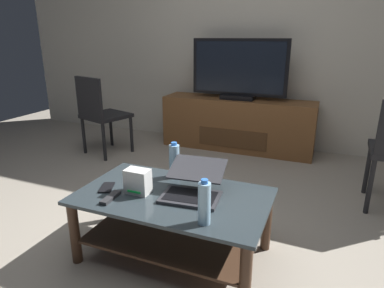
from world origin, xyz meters
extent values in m
plane|color=#9E9384|center=(0.00, 0.00, 0.00)|extent=(7.68, 7.68, 0.00)
cube|color=beige|center=(0.00, 2.32, 1.40)|extent=(6.40, 0.12, 2.80)
cube|color=#2D383D|center=(0.14, -0.15, 0.40)|extent=(1.11, 0.65, 0.02)
cube|color=#472D1E|center=(0.14, -0.15, 0.14)|extent=(0.98, 0.57, 0.02)
cylinder|color=#472D1E|center=(-0.37, -0.42, 0.20)|extent=(0.06, 0.06, 0.39)
cylinder|color=#472D1E|center=(0.65, -0.42, 0.20)|extent=(0.06, 0.06, 0.39)
cylinder|color=#472D1E|center=(-0.37, 0.13, 0.20)|extent=(0.06, 0.06, 0.39)
cylinder|color=#472D1E|center=(0.65, 0.13, 0.20)|extent=(0.06, 0.06, 0.39)
cube|color=brown|center=(-0.04, 2.00, 0.30)|extent=(1.75, 0.41, 0.60)
cube|color=#55351C|center=(-0.04, 1.79, 0.18)|extent=(0.79, 0.01, 0.21)
cube|color=black|center=(-0.04, 1.98, 0.63)|extent=(0.38, 0.20, 0.05)
cube|color=black|center=(-0.04, 1.98, 0.96)|extent=(1.08, 0.04, 0.62)
cube|color=black|center=(-0.04, 1.95, 0.96)|extent=(1.01, 0.01, 0.56)
cylinder|color=black|center=(1.29, 1.25, 0.22)|extent=(0.04, 0.04, 0.44)
cylinder|color=black|center=(1.28, 0.88, 0.22)|extent=(0.04, 0.04, 0.44)
cube|color=black|center=(-1.38, 1.29, 0.44)|extent=(0.55, 0.55, 0.04)
cube|color=black|center=(-1.44, 1.10, 0.66)|extent=(0.41, 0.16, 0.45)
cylinder|color=black|center=(-1.14, 1.42, 0.21)|extent=(0.04, 0.04, 0.42)
cylinder|color=black|center=(-1.50, 1.53, 0.21)|extent=(0.04, 0.04, 0.42)
cylinder|color=black|center=(-1.25, 1.06, 0.21)|extent=(0.04, 0.04, 0.42)
cylinder|color=black|center=(-1.61, 1.17, 0.21)|extent=(0.04, 0.04, 0.42)
cube|color=#333338|center=(0.26, -0.15, 0.42)|extent=(0.35, 0.26, 0.02)
cube|color=black|center=(0.26, -0.15, 0.43)|extent=(0.31, 0.21, 0.00)
cube|color=#333338|center=(0.24, -0.01, 0.54)|extent=(0.35, 0.25, 0.08)
cube|color=silver|center=(0.24, -0.01, 0.54)|extent=(0.31, 0.22, 0.07)
cube|color=white|center=(-0.06, -0.20, 0.48)|extent=(0.14, 0.09, 0.15)
cube|color=#19D84C|center=(-0.06, -0.25, 0.44)|extent=(0.09, 0.00, 0.01)
cylinder|color=#99C6E5|center=(0.42, -0.37, 0.52)|extent=(0.06, 0.06, 0.22)
cylinder|color=blue|center=(0.42, -0.37, 0.64)|extent=(0.03, 0.03, 0.02)
cylinder|color=#99C6E5|center=(0.04, 0.09, 0.52)|extent=(0.07, 0.07, 0.22)
cylinder|color=blue|center=(0.04, 0.09, 0.64)|extent=(0.04, 0.04, 0.02)
cube|color=black|center=(-0.27, -0.22, 0.42)|extent=(0.12, 0.16, 0.01)
cube|color=#2D2D30|center=(-0.16, -0.33, 0.42)|extent=(0.05, 0.16, 0.02)
camera|label=1|loc=(0.91, -1.73, 1.29)|focal=31.21mm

